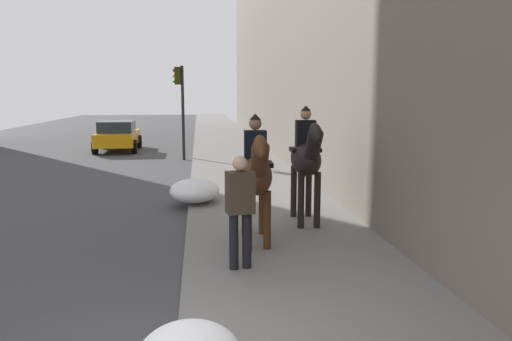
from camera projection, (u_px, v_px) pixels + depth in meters
The scene contains 6 objects.
mounted_horse_near at pixel (256, 173), 8.42m from camera, with size 2.15×0.62×2.25m.
mounted_horse_far at pixel (306, 158), 9.70m from camera, with size 2.15×0.62×2.36m.
pedestrian_greeting at pixel (240, 205), 7.18m from camera, with size 0.33×0.44×1.70m.
car_near_lane at pixel (118, 135), 23.16m from camera, with size 3.95×2.04×1.44m.
traffic_light_near_curb at pixel (180, 97), 19.75m from camera, with size 0.20×0.44×3.82m.
snow_pile_far at pixel (195, 190), 11.83m from camera, with size 1.56×1.20×0.54m, color white.
Camera 1 is at (-4.26, -0.28, 2.71)m, focal length 34.29 mm.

